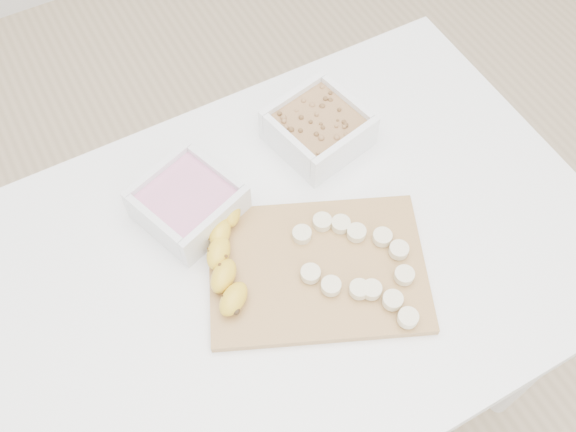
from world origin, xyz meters
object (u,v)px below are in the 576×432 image
bowl_granola (318,128)px  table (296,276)px  banana (227,256)px  cutting_board (317,269)px  bowl_yogurt (188,202)px

bowl_granola → table: bearing=-128.6°
bowl_granola → banana: size_ratio=0.87×
bowl_granola → cutting_board: bowl_granola is taller
bowl_yogurt → bowl_granola: bearing=6.9°
bowl_yogurt → banana: bowl_yogurt is taller
table → banana: 0.17m
bowl_yogurt → cutting_board: bowl_yogurt is taller
table → banana: banana is taller
table → bowl_yogurt: size_ratio=5.37×
bowl_granola → banana: (-0.25, -0.15, -0.00)m
bowl_yogurt → bowl_granola: bowl_granola is taller
table → banana: (-0.11, 0.03, 0.13)m
table → cutting_board: bearing=-79.8°
banana → table: bearing=22.3°
cutting_board → table: bearing=100.2°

